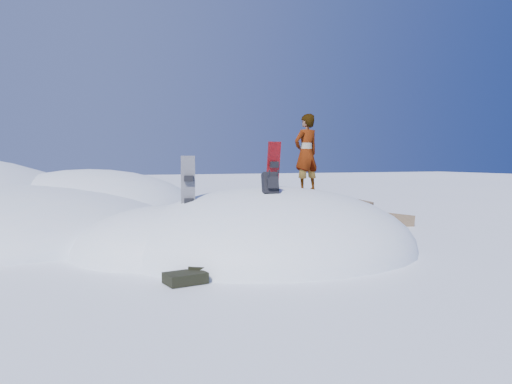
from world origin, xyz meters
name	(u,v)px	position (x,y,z in m)	size (l,w,h in m)	color
ground	(271,251)	(0.00, 0.00, 0.00)	(120.00, 120.00, 0.00)	white
snow_mound	(260,250)	(-0.17, 0.24, 0.00)	(8.00, 6.00, 3.00)	white
rock_outcrop	(339,226)	(3.72, 3.01, 0.01)	(4.68, 4.41, 1.68)	brown
snowboard_red	(273,179)	(-0.02, -0.15, 1.69)	(0.35, 0.28, 1.72)	#BD0A10
snowboard_dark	(188,193)	(-1.98, -0.11, 1.42)	(0.32, 0.25, 1.62)	black
backpack	(271,183)	(-0.38, -0.84, 1.62)	(0.38, 0.44, 0.54)	black
gear_pile	(188,276)	(-2.55, -2.22, 0.12)	(0.90, 0.69, 0.24)	black
person	(306,153)	(0.82, -0.18, 2.28)	(0.66, 0.43, 1.81)	slate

